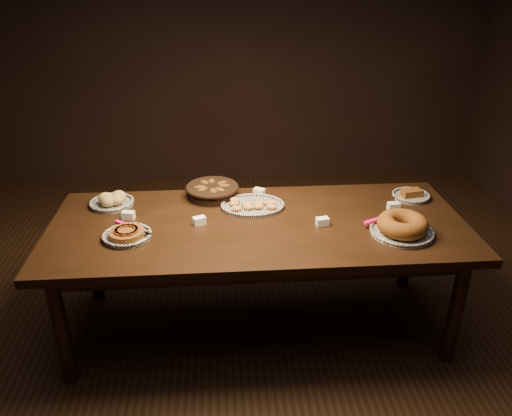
{
  "coord_description": "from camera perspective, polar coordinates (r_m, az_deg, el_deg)",
  "views": [
    {
      "loc": [
        -0.21,
        -2.54,
        2.09
      ],
      "look_at": [
        -0.01,
        0.05,
        0.82
      ],
      "focal_mm": 35.0,
      "sensor_mm": 36.0,
      "label": 1
    }
  ],
  "objects": [
    {
      "name": "tent_cards",
      "position": [
        2.97,
        0.63,
        -0.3
      ],
      "size": [
        1.66,
        0.5,
        0.04
      ],
      "color": "white",
      "rests_on": "buffet_table"
    },
    {
      "name": "apple_tart_plate",
      "position": [
        2.81,
        -14.54,
        -2.92
      ],
      "size": [
        0.27,
        0.28,
        0.05
      ],
      "rotation": [
        0.0,
        0.0,
        0.07
      ],
      "color": "white",
      "rests_on": "buffet_table"
    },
    {
      "name": "bread_roll_plate",
      "position": [
        3.2,
        -16.13,
        0.83
      ],
      "size": [
        0.27,
        0.27,
        0.08
      ],
      "rotation": [
        0.0,
        0.0,
        0.26
      ],
      "color": "white",
      "rests_on": "buffet_table"
    },
    {
      "name": "croissant_basket",
      "position": [
        3.19,
        -5.02,
        2.1
      ],
      "size": [
        0.36,
        0.36,
        0.08
      ],
      "rotation": [
        0.0,
        0.0,
        -0.18
      ],
      "color": "black",
      "rests_on": "buffet_table"
    },
    {
      "name": "ground",
      "position": [
        3.3,
        0.25,
        -13.28
      ],
      "size": [
        5.0,
        5.0,
        0.0
      ],
      "primitive_type": "plane",
      "color": "black",
      "rests_on": "ground"
    },
    {
      "name": "loaf_plate",
      "position": [
        3.33,
        17.3,
        1.42
      ],
      "size": [
        0.24,
        0.24,
        0.06
      ],
      "rotation": [
        0.0,
        0.0,
        0.18
      ],
      "color": "black",
      "rests_on": "buffet_table"
    },
    {
      "name": "bundt_cake_plate",
      "position": [
        2.86,
        16.36,
        -2.04
      ],
      "size": [
        0.37,
        0.39,
        0.11
      ],
      "rotation": [
        0.0,
        0.0,
        0.2
      ],
      "color": "black",
      "rests_on": "buffet_table"
    },
    {
      "name": "buffet_table",
      "position": [
        2.92,
        0.28,
        -2.96
      ],
      "size": [
        2.4,
        1.0,
        0.75
      ],
      "color": "black",
      "rests_on": "ground"
    },
    {
      "name": "madeleine_platter",
      "position": [
        3.05,
        -0.42,
        0.31
      ],
      "size": [
        0.38,
        0.31,
        0.04
      ],
      "rotation": [
        0.0,
        0.0,
        0.18
      ],
      "color": "black",
      "rests_on": "buffet_table"
    }
  ]
}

